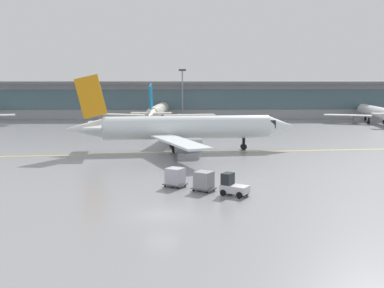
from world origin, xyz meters
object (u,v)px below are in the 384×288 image
object	(u,v)px
cargo_dolly_lead	(204,180)
gate_airplane_2	(375,112)
taxiing_regional_jet	(184,128)
cargo_dolly_trailing	(175,177)
apron_light_mast_1	(182,92)
baggage_tug	(233,186)
gate_airplane_1	(158,111)

from	to	relation	value
cargo_dolly_lead	gate_airplane_2	bearing A→B (deg)	89.61
gate_airplane_2	taxiing_regional_jet	size ratio (longest dim) A/B	0.75
cargo_dolly_trailing	cargo_dolly_lead	bearing A→B (deg)	0.00
gate_airplane_2	apron_light_mast_1	distance (m)	46.35
baggage_tug	cargo_dolly_lead	bearing A→B (deg)	180.00
taxiing_regional_jet	cargo_dolly_trailing	size ratio (longest dim) A/B	13.09
baggage_tug	cargo_dolly_lead	size ratio (longest dim) A/B	1.12
taxiing_regional_jet	cargo_dolly_lead	bearing A→B (deg)	-91.53
taxiing_regional_jet	baggage_tug	bearing A→B (deg)	-86.22
taxiing_regional_jet	cargo_dolly_trailing	world-z (taller)	taxiing_regional_jet
baggage_tug	apron_light_mast_1	world-z (taller)	apron_light_mast_1
gate_airplane_1	taxiing_regional_jet	bearing A→B (deg)	-167.26
taxiing_regional_jet	cargo_dolly_trailing	distance (m)	23.38
gate_airplane_2	apron_light_mast_1	world-z (taller)	apron_light_mast_1
cargo_dolly_trailing	apron_light_mast_1	world-z (taller)	apron_light_mast_1
gate_airplane_2	baggage_tug	distance (m)	78.32
cargo_dolly_lead	cargo_dolly_trailing	distance (m)	3.39
taxiing_regional_jet	apron_light_mast_1	distance (m)	49.67
gate_airplane_1	cargo_dolly_trailing	distance (m)	63.47
baggage_tug	cargo_dolly_trailing	bearing A→B (deg)	180.00
apron_light_mast_1	baggage_tug	bearing A→B (deg)	-86.45
baggage_tug	gate_airplane_2	bearing A→B (deg)	91.93
taxiing_regional_jet	cargo_dolly_lead	distance (m)	25.26
gate_airplane_2	taxiing_regional_jet	xyz separation A→B (m)	(-44.93, -40.24, 0.84)
gate_airplane_1	taxiing_regional_jet	distance (m)	40.46
gate_airplane_1	cargo_dolly_trailing	size ratio (longest dim) A/B	10.93
cargo_dolly_lead	apron_light_mast_1	xyz separation A→B (m)	(-2.08, 74.63, 5.96)
taxiing_regional_jet	apron_light_mast_1	xyz separation A→B (m)	(-0.25, 49.54, 3.59)
apron_light_mast_1	cargo_dolly_lead	bearing A→B (deg)	-88.40
cargo_dolly_lead	cargo_dolly_trailing	size ratio (longest dim) A/B	1.00
gate_airplane_1	cargo_dolly_lead	xyz separation A→B (m)	(7.77, -65.10, -1.80)
gate_airplane_1	cargo_dolly_trailing	bearing A→B (deg)	-171.25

